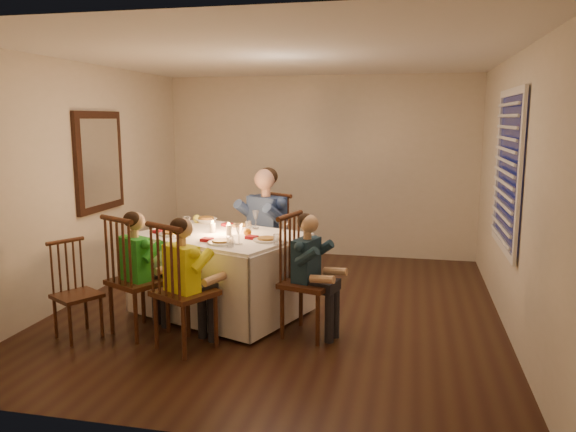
% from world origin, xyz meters
% --- Properties ---
extents(ground, '(5.00, 5.00, 0.00)m').
position_xyz_m(ground, '(0.00, 0.00, 0.00)').
color(ground, black).
rests_on(ground, ground).
extents(wall_left, '(0.02, 5.00, 2.60)m').
position_xyz_m(wall_left, '(-2.25, 0.00, 1.30)').
color(wall_left, beige).
rests_on(wall_left, ground).
extents(wall_right, '(0.02, 5.00, 2.60)m').
position_xyz_m(wall_right, '(2.25, 0.00, 1.30)').
color(wall_right, beige).
rests_on(wall_right, ground).
extents(wall_back, '(4.50, 0.02, 2.60)m').
position_xyz_m(wall_back, '(0.00, 2.50, 1.30)').
color(wall_back, beige).
rests_on(wall_back, ground).
extents(ceiling, '(5.00, 5.00, 0.00)m').
position_xyz_m(ceiling, '(0.00, 0.00, 2.60)').
color(ceiling, white).
rests_on(ceiling, wall_back).
extents(dining_table, '(1.90, 1.64, 0.80)m').
position_xyz_m(dining_table, '(-0.56, -0.27, 0.60)').
color(dining_table, white).
rests_on(dining_table, ground).
extents(chair_adult, '(0.62, 0.62, 1.14)m').
position_xyz_m(chair_adult, '(-0.31, 0.56, 0.00)').
color(chair_adult, '#341A0E').
rests_on(chair_adult, ground).
extents(chair_near_left, '(0.62, 0.61, 1.14)m').
position_xyz_m(chair_near_left, '(-1.12, -0.98, 0.00)').
color(chair_near_left, '#341A0E').
rests_on(chair_near_left, ground).
extents(chair_near_right, '(0.62, 0.61, 1.14)m').
position_xyz_m(chair_near_right, '(-0.56, -1.21, 0.00)').
color(chair_near_right, '#341A0E').
rests_on(chair_near_right, ground).
extents(chair_end, '(0.55, 0.57, 1.14)m').
position_xyz_m(chair_end, '(0.44, -0.69, 0.00)').
color(chair_end, '#341A0E').
rests_on(chair_end, ground).
extents(chair_extra, '(0.49, 0.50, 0.90)m').
position_xyz_m(chair_extra, '(-1.62, -1.20, 0.00)').
color(chair_extra, '#341A0E').
rests_on(chair_extra, ground).
extents(adult, '(0.75, 0.73, 1.44)m').
position_xyz_m(adult, '(-0.31, 0.56, 0.00)').
color(adult, navy).
rests_on(adult, ground).
extents(child_green, '(0.53, 0.52, 1.16)m').
position_xyz_m(child_green, '(-1.12, -0.98, 0.00)').
color(child_green, green).
rests_on(child_green, ground).
extents(child_yellow, '(0.54, 0.52, 1.16)m').
position_xyz_m(child_yellow, '(-0.56, -1.21, 0.00)').
color(child_yellow, '#F9F81B').
rests_on(child_yellow, ground).
extents(child_teal, '(0.46, 0.48, 1.15)m').
position_xyz_m(child_teal, '(0.44, -0.69, 0.00)').
color(child_teal, '#192F3F').
rests_on(child_teal, ground).
extents(setting_adult, '(0.34, 0.34, 0.02)m').
position_xyz_m(setting_adult, '(-0.46, 0.09, 0.84)').
color(setting_adult, silver).
rests_on(setting_adult, dining_table).
extents(setting_green, '(0.34, 0.34, 0.02)m').
position_xyz_m(setting_green, '(-1.02, -0.42, 0.84)').
color(setting_green, silver).
rests_on(setting_green, dining_table).
extents(setting_yellow, '(0.34, 0.34, 0.02)m').
position_xyz_m(setting_yellow, '(-0.40, -0.69, 0.84)').
color(setting_yellow, silver).
rests_on(setting_yellow, dining_table).
extents(setting_teal, '(0.34, 0.34, 0.02)m').
position_xyz_m(setting_teal, '(-0.01, -0.49, 0.84)').
color(setting_teal, silver).
rests_on(setting_teal, dining_table).
extents(candle_left, '(0.06, 0.06, 0.10)m').
position_xyz_m(candle_left, '(-0.65, -0.23, 0.88)').
color(candle_left, silver).
rests_on(candle_left, dining_table).
extents(candle_right, '(0.06, 0.06, 0.10)m').
position_xyz_m(candle_right, '(-0.45, -0.31, 0.88)').
color(candle_right, silver).
rests_on(candle_right, dining_table).
extents(squash, '(0.09, 0.09, 0.09)m').
position_xyz_m(squash, '(-1.02, 0.26, 0.88)').
color(squash, yellow).
rests_on(squash, dining_table).
extents(orange_fruit, '(0.08, 0.08, 0.08)m').
position_xyz_m(orange_fruit, '(-0.25, -0.32, 0.87)').
color(orange_fruit, orange).
rests_on(orange_fruit, dining_table).
extents(serving_bowl, '(0.27, 0.27, 0.05)m').
position_xyz_m(serving_bowl, '(-0.91, 0.26, 0.86)').
color(serving_bowl, silver).
rests_on(serving_bowl, dining_table).
extents(wall_mirror, '(0.06, 0.95, 1.15)m').
position_xyz_m(wall_mirror, '(-2.22, 0.30, 1.50)').
color(wall_mirror, black).
rests_on(wall_mirror, wall_left).
extents(window_blinds, '(0.07, 1.34, 1.54)m').
position_xyz_m(window_blinds, '(2.21, 0.10, 1.50)').
color(window_blinds, '#0D1036').
rests_on(window_blinds, wall_right).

